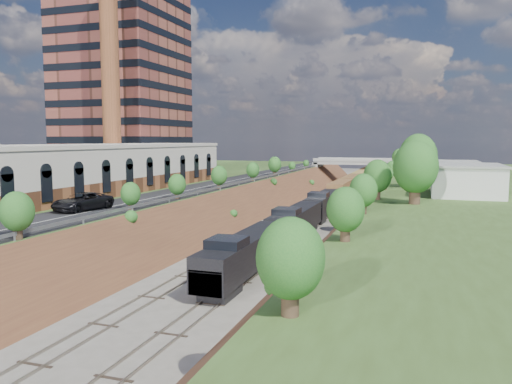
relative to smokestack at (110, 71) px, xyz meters
The scene contains 18 objects.
ground 71.11m from the smokestack, 57.26° to the right, with size 400.00×400.00×0.00m, color #6B665B.
platform_left 23.05m from the smokestack, 53.13° to the left, with size 44.00×180.00×5.00m, color #3C5322.
embankment_left 35.58m from the smokestack, ahead, with size 7.07×180.00×7.07m, color brown.
embankment_right 53.39m from the smokestack, ahead, with size 7.07×180.00×7.07m, color brown.
rail_left_track 41.86m from the smokestack, ahead, with size 1.58×180.00×0.18m, color gray.
rail_right_track 46.11m from the smokestack, ahead, with size 1.58×180.00×0.18m, color gray.
road 28.88m from the smokestack, 11.04° to the left, with size 8.00×180.00×0.10m, color black.
guardrail 31.59m from the smokestack, ahead, with size 0.10×171.00×0.70m.
commercial_building 25.69m from the smokestack, 66.04° to the right, with size 14.30×62.30×7.00m.
highrise_tower 19.55m from the smokestack, 116.57° to the left, with size 22.00×22.00×53.90m.
smokestack is the anchor object (origin of this frame).
overpass 77.82m from the smokestack, 61.39° to the left, with size 24.50×8.30×7.40m.
white_building_near 62.29m from the smokestack, ahead, with size 9.00×12.00×4.00m, color silver.
white_building_far 64.31m from the smokestack, 16.97° to the left, with size 8.00×10.00×3.60m, color silver.
tree_right_large 57.52m from the smokestack, 16.80° to the right, with size 5.25×5.25×7.61m.
tree_left_crest 46.95m from the smokestack, 56.09° to the right, with size 2.45×2.45×3.55m.
freight_train 51.89m from the smokestack, 34.42° to the left, with size 3.01×137.39×4.55m.
suv 43.25m from the smokestack, 60.25° to the right, with size 3.17×6.87×1.91m, color black.
Camera 1 is at (17.86, -22.10, 12.66)m, focal length 35.00 mm.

